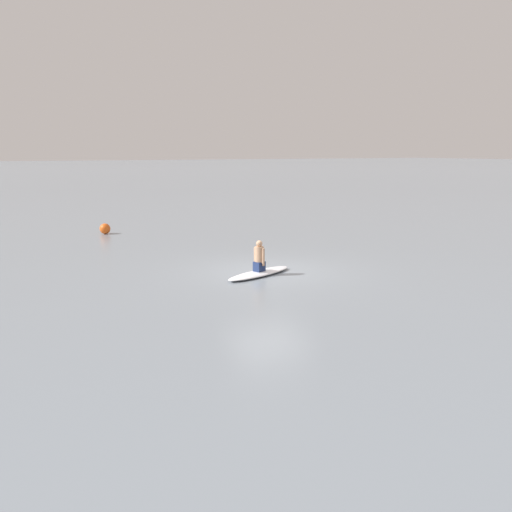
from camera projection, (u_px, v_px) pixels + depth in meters
ground_plane at (268, 272)px, 17.48m from camera, size 400.00×400.00×0.00m
surfboard at (259, 273)px, 16.96m from camera, size 1.54×2.70×0.14m
person_paddler at (259, 257)px, 16.87m from camera, size 0.41×0.38×0.95m
buoy_marker at (105, 229)px, 25.32m from camera, size 0.48×0.48×0.48m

